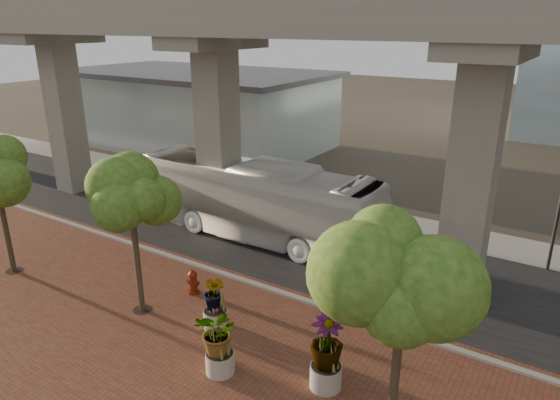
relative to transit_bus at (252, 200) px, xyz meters
The scene contains 15 objects.
ground 5.08m from the transit_bus, 28.12° to the right, with size 160.00×160.00×0.00m, color #373128.
brick_plaza 11.19m from the transit_bus, 67.86° to the right, with size 70.00×13.00×0.06m, color brown.
asphalt_road 4.57m from the transit_bus, ahead, with size 90.00×8.00×0.04m, color black.
curb_strip 6.20m from the transit_bus, 45.43° to the right, with size 70.00×0.25×0.16m, color gray.
far_sidewalk 6.97m from the transit_bus, 51.75° to the left, with size 90.00×3.00×0.06m, color gray.
transit_viaduct 6.82m from the transit_bus, ahead, with size 72.00×5.60×12.40m.
station_pavilion 21.03m from the transit_bus, 138.99° to the left, with size 23.00×13.00×6.30m.
transit_bus is the anchor object (origin of this frame).
fire_hydrant 6.34m from the transit_bus, 76.82° to the right, with size 0.51×0.46×1.01m.
planter_front 10.60m from the transit_bus, 59.93° to the right, with size 1.95×1.95×2.15m.
planter_right 11.56m from the transit_bus, 43.91° to the right, with size 2.29×2.29×2.44m.
planter_left 8.26m from the transit_bus, 63.64° to the right, with size 1.88×1.88×2.07m.
street_tree_near_west 8.48m from the transit_bus, 85.50° to the right, with size 3.27×3.27×6.11m.
street_tree_near_east 14.39m from the transit_bus, 40.57° to the right, with size 3.76×3.76×6.37m.
streetlamp_west 7.34m from the transit_bus, 147.73° to the left, with size 0.39×1.14×7.84m.
Camera 1 is at (9.48, -16.61, 10.18)m, focal length 32.00 mm.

